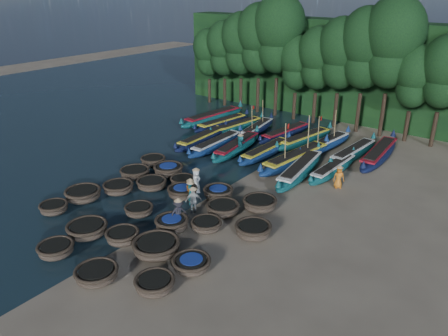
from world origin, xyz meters
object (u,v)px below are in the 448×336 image
Objects in this scene: coracle_14 at (206,224)px; coracle_19 at (253,230)px; coracle_7 at (122,236)px; fisherman_5 at (240,144)px; long_boat_3 at (217,144)px; coracle_24 at (260,203)px; long_boat_7 at (300,170)px; coracle_23 at (218,192)px; fisherman_2 at (191,189)px; coracle_21 at (168,170)px; long_boat_4 at (237,146)px; fisherman_4 at (193,200)px; coracle_12 at (139,210)px; coracle_6 at (87,229)px; long_boat_12 at (257,129)px; coracle_5 at (54,208)px; long_boat_15 at (325,145)px; fisherman_6 at (339,176)px; long_boat_10 at (222,123)px; long_boat_8 at (333,169)px; coracle_3 at (97,274)px; coracle_16 at (152,184)px; long_boat_17 at (379,154)px; fisherman_3 at (179,212)px; coracle_4 at (155,284)px; fisherman_0 at (196,180)px; coracle_13 at (172,223)px; coracle_8 at (156,247)px; coracle_18 at (223,208)px; coracle_10 at (83,194)px; coracle_17 at (182,192)px; fisherman_1 at (191,192)px; long_boat_11 at (238,126)px; coracle_20 at (153,161)px; coracle_22 at (183,181)px; long_boat_14 at (305,139)px; long_boat_6 at (296,158)px; long_boat_13 at (286,133)px; long_boat_5 at (266,151)px; coracle_11 at (118,188)px.

coracle_14 is 0.95× the size of coracle_19.
fisherman_5 is at bearing 100.00° from coracle_7.
long_boat_3 is at bearing 108.71° from coracle_7.
coracle_24 is 0.26× the size of long_boat_7.
fisherman_2 is at bearing -133.29° from coracle_23.
coracle_21 is 1.13× the size of coracle_24.
fisherman_4 reaches higher than long_boat_4.
coracle_12 is at bearing -76.19° from long_boat_3.
coracle_6 is 15.80m from long_boat_7.
long_boat_7 is 10.39m from long_boat_12.
coracle_5 is at bearing 174.60° from coracle_6.
long_boat_15 is 4.43× the size of fisherman_6.
long_boat_10 is (-8.27, 19.82, 0.07)m from coracle_7.
coracle_3 is at bearing -99.18° from long_boat_8.
coracle_3 reaches higher than coracle_12.
fisherman_2 reaches higher than coracle_5.
long_boat_17 is (10.82, 14.90, 0.18)m from coracle_16.
coracle_24 is at bearing -64.27° from long_boat_12.
long_boat_4 reaches higher than coracle_21.
fisherman_3 is (4.97, -2.53, 0.50)m from coracle_16.
fisherman_4 reaches higher than coracle_4.
fisherman_0 reaches higher than coracle_16.
coracle_13 is 5.92m from coracle_16.
coracle_13 is 0.25× the size of long_boat_4.
coracle_8 reaches higher than coracle_3.
long_boat_17 reaches higher than coracle_5.
long_boat_3 is at bearing 117.29° from coracle_13.
coracle_18 is at bearing -111.26° from long_boat_17.
coracle_14 is at bearing 13.20° from coracle_10.
coracle_17 is at bearing -127.97° from long_boat_7.
fisherman_4 reaches higher than coracle_12.
coracle_3 is at bearing 122.19° from fisherman_1.
coracle_13 is 13.66m from long_boat_3.
long_boat_8 reaches higher than coracle_4.
long_boat_11 is (-10.90, 21.79, 0.08)m from coracle_4.
fisherman_5 reaches higher than coracle_12.
coracle_10 is at bearing -80.05° from long_boat_11.
coracle_10 is 7.10m from coracle_20.
fisherman_6 is (-0.52, -6.71, 0.27)m from long_boat_17.
coracle_18 is 5.11m from coracle_22.
long_boat_7 is at bearing 94.14° from coracle_24.
long_boat_14 is at bearing 21.10° from fisherman_3.
long_boat_6 is at bearing 119.99° from fisherman_6.
long_boat_6 is at bearing -174.74° from long_boat_8.
coracle_24 reaches higher than coracle_7.
long_boat_13 reaches higher than coracle_22.
coracle_22 is (-4.86, 1.59, -0.05)m from coracle_18.
long_boat_5 reaches higher than coracle_17.
coracle_11 is 1.17× the size of coracle_14.
long_boat_7 is 7.59m from long_boat_17.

